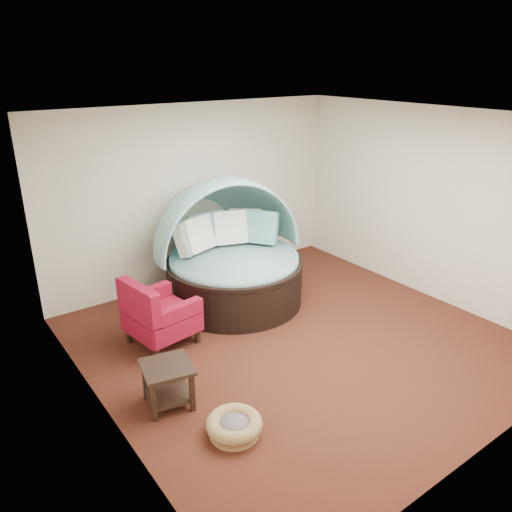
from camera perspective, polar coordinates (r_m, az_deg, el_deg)
floor at (r=6.57m, az=4.69°, el=-9.53°), size 5.00×5.00×0.00m
wall_back at (r=7.93m, az=-6.89°, el=6.94°), size 5.00×0.00×5.00m
wall_front at (r=4.57m, az=26.24°, el=-6.71°), size 5.00×0.00×5.00m
wall_left at (r=4.82m, az=-18.02°, el=-3.96°), size 0.00×5.00×5.00m
wall_right at (r=7.78m, az=19.21°, el=5.59°), size 0.00×5.00×5.00m
ceiling at (r=5.66m, az=5.58°, el=15.51°), size 5.00×5.00×0.00m
canopy_daybed at (r=7.30m, az=-2.92°, el=1.24°), size 2.38×2.32×1.84m
pet_basket at (r=5.08m, az=-2.51°, el=-18.81°), size 0.64×0.64×0.19m
red_armchair at (r=6.38m, az=-11.17°, el=-6.60°), size 0.88×0.88×0.91m
side_table at (r=5.39m, az=-10.07°, el=-13.70°), size 0.59×0.59×0.48m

